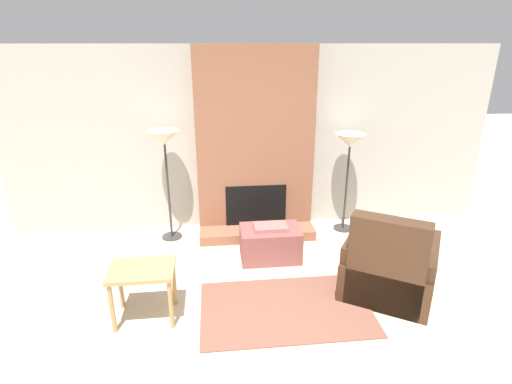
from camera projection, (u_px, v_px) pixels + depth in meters
ground_plane at (293, 381)px, 3.28m from camera, size 24.00×24.00×0.00m
wall_back at (253, 140)px, 5.74m from camera, size 7.01×0.06×2.60m
fireplace at (255, 148)px, 5.56m from camera, size 1.62×0.70×2.60m
ottoman at (270, 243)px, 5.09m from camera, size 0.75×0.49×0.47m
armchair at (389, 268)px, 4.35m from camera, size 1.32×1.35×1.02m
side_table at (143, 277)px, 3.89m from camera, size 0.63×0.46×0.57m
floor_lamp_left at (164, 144)px, 5.23m from camera, size 0.42×0.42×1.54m
floor_lamp_right at (350, 146)px, 5.53m from camera, size 0.42×0.42×1.44m
area_rug at (285, 308)px, 4.17m from camera, size 1.76×1.10×0.01m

